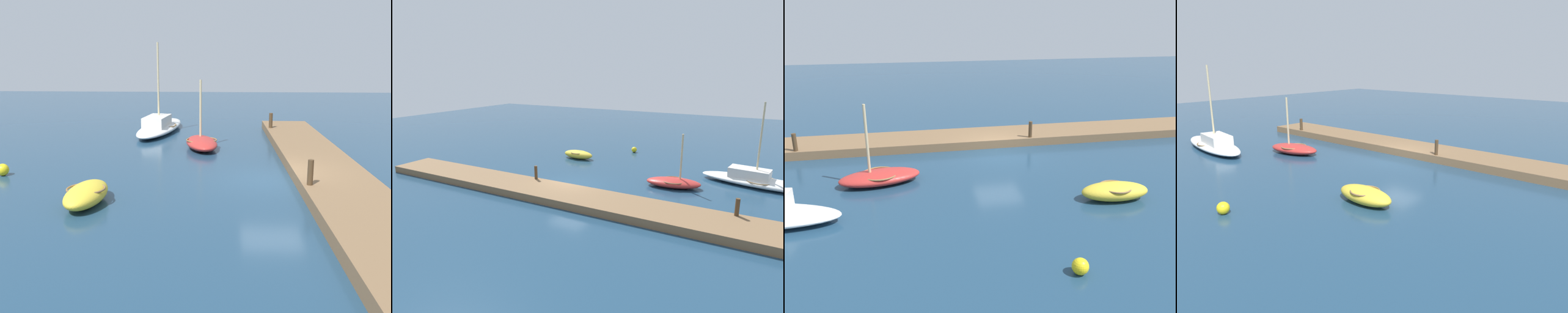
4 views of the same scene
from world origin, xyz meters
The scene contains 8 objects.
ground_plane centered at (0.00, 0.00, 0.00)m, with size 84.00×84.00×0.00m, color navy.
dock_platform centered at (0.00, -2.19, 0.23)m, with size 26.71×2.88×0.46m, color brown.
rowboat_red centered at (6.13, 3.09, 0.34)m, with size 3.75×2.18×3.59m.
dinghy_yellow centered at (-3.20, 6.61, 0.36)m, with size 2.82×1.39×0.71m.
sailboat_white centered at (11.04, 5.95, 0.41)m, with size 7.86×3.09×5.59m.
mooring_post_west centered at (-2.06, -0.99, 0.91)m, with size 0.20×0.20×0.90m, color #47331E.
mooring_post_mid_west centered at (10.39, -0.99, 0.91)m, with size 0.22×0.22×0.91m, color #47331E.
marker_buoy centered at (0.27, 11.11, 0.25)m, with size 0.50×0.50×0.50m, color yellow.
Camera 2 is at (11.46, -18.59, 7.59)m, focal length 31.51 mm.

